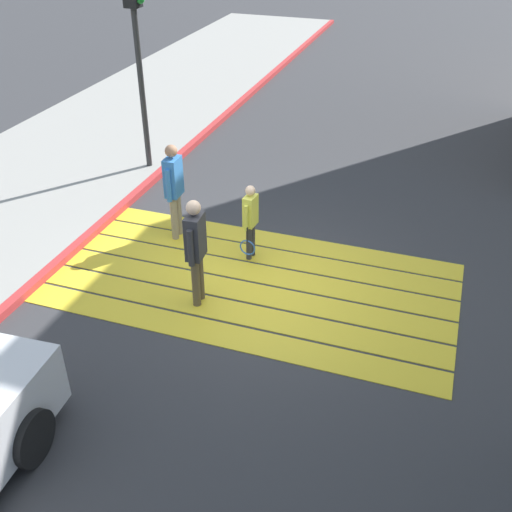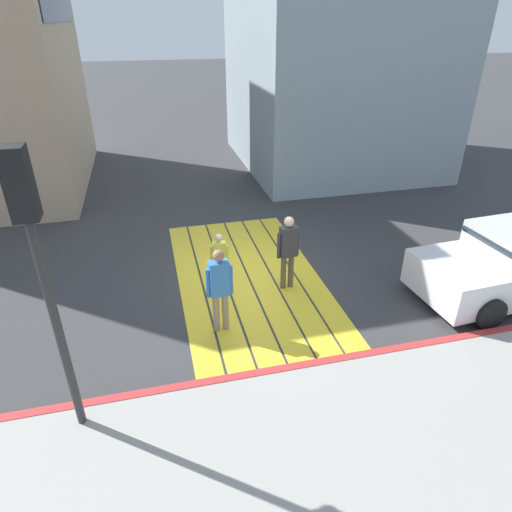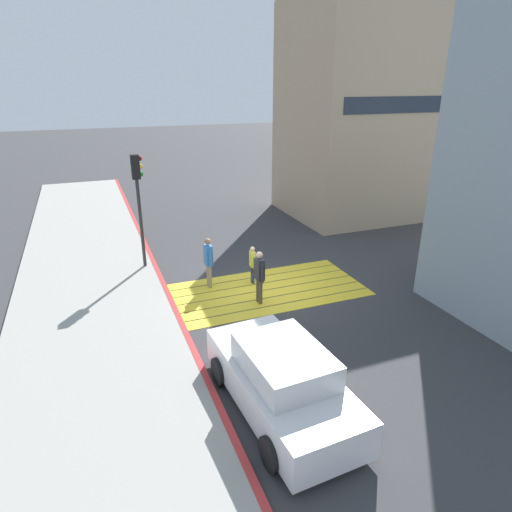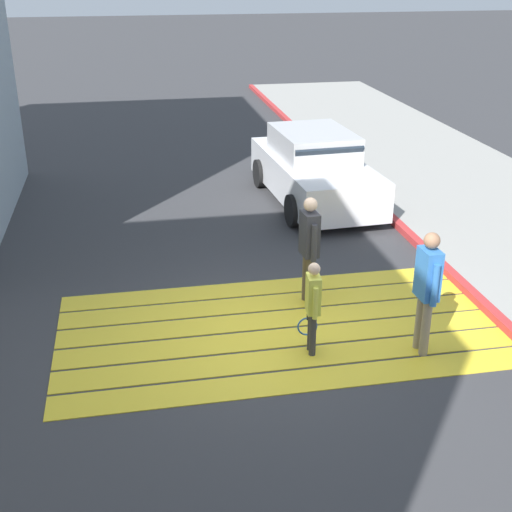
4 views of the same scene
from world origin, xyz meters
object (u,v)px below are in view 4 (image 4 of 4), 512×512
object	(u,v)px
pedestrian_adult_lead	(427,284)
car_parked_near_curb	(314,169)
pedestrian_adult_trailing	(309,243)
pedestrian_child_with_racket	(313,303)

from	to	relation	value
pedestrian_adult_lead	car_parked_near_curb	bearing A→B (deg)	-91.95
pedestrian_adult_trailing	pedestrian_adult_lead	bearing A→B (deg)	124.27
car_parked_near_curb	pedestrian_child_with_racket	distance (m)	6.40
pedestrian_adult_trailing	car_parked_near_curb	bearing A→B (deg)	-106.30
car_parked_near_curb	pedestrian_adult_trailing	xyz separation A→B (m)	(1.38, 4.71, 0.28)
car_parked_near_curb	pedestrian_child_with_racket	size ratio (longest dim) A/B	3.26
pedestrian_child_with_racket	pedestrian_adult_lead	bearing A→B (deg)	170.46
pedestrian_adult_lead	pedestrian_child_with_racket	bearing A→B (deg)	-9.54
pedestrian_adult_lead	pedestrian_child_with_racket	distance (m)	1.53
car_parked_near_curb	pedestrian_adult_trailing	world-z (taller)	pedestrian_adult_trailing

